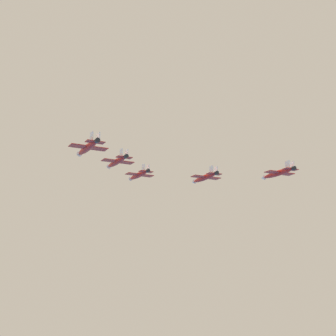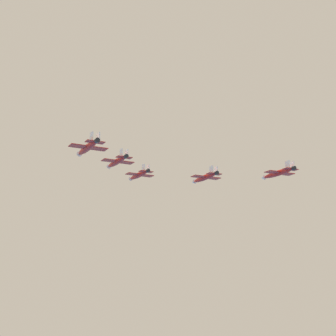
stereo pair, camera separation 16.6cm
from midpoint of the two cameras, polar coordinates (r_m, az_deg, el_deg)
name	(u,v)px [view 1 (the left image)]	position (r m, az deg, el deg)	size (l,w,h in m)	color
jet_lead	(139,175)	(194.39, -3.19, -0.74)	(10.79, 16.85, 3.60)	red
jet_left_wingman	(117,161)	(170.52, -5.54, 0.70)	(10.74, 16.84, 3.59)	red
jet_right_wingman	(205,177)	(184.50, 3.95, -1.01)	(10.92, 17.14, 3.65)	red
jet_left_outer	(88,147)	(146.87, -8.67, 2.20)	(10.93, 17.13, 3.65)	red
jet_right_outer	(278,173)	(178.30, 11.72, -0.52)	(10.88, 17.00, 3.63)	red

